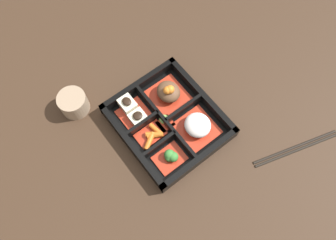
# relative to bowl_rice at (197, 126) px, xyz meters

# --- Properties ---
(ground_plane) EXTENTS (3.00, 3.00, 0.00)m
(ground_plane) POSITION_rel_bowl_rice_xyz_m (-0.06, -0.05, -0.03)
(ground_plane) COLOR #382619
(bento_base) EXTENTS (0.26, 0.23, 0.01)m
(bento_base) POSITION_rel_bowl_rice_xyz_m (-0.06, -0.05, -0.02)
(bento_base) COLOR black
(bento_base) RESTS_ON ground_plane
(bento_rim) EXTENTS (0.26, 0.23, 0.04)m
(bento_rim) POSITION_rel_bowl_rice_xyz_m (-0.06, -0.05, -0.01)
(bento_rim) COLOR black
(bento_rim) RESTS_ON ground_plane
(bowl_stew) EXTENTS (0.10, 0.09, 0.06)m
(bowl_stew) POSITION_rel_bowl_rice_xyz_m (-0.12, -0.00, 0.00)
(bowl_stew) COLOR #B22D19
(bowl_stew) RESTS_ON bento_base
(bowl_rice) EXTENTS (0.10, 0.09, 0.04)m
(bowl_rice) POSITION_rel_bowl_rice_xyz_m (0.00, 0.00, 0.00)
(bowl_rice) COLOR #B22D19
(bowl_rice) RESTS_ON bento_base
(bowl_tofu) EXTENTS (0.09, 0.07, 0.04)m
(bowl_tofu) POSITION_rel_bowl_rice_xyz_m (-0.13, -0.10, -0.01)
(bowl_tofu) COLOR #B22D19
(bowl_tofu) RESTS_ON bento_base
(bowl_carrots) EXTENTS (0.05, 0.07, 0.02)m
(bowl_carrots) POSITION_rel_bowl_rice_xyz_m (-0.05, -0.10, -0.01)
(bowl_carrots) COLOR #B22D19
(bowl_carrots) RESTS_ON bento_base
(bowl_greens) EXTENTS (0.06, 0.07, 0.03)m
(bowl_greens) POSITION_rel_bowl_rice_xyz_m (0.02, -0.10, -0.01)
(bowl_greens) COLOR #B22D19
(bowl_greens) RESTS_ON bento_base
(bowl_pickles) EXTENTS (0.04, 0.04, 0.01)m
(bowl_pickles) POSITION_rel_bowl_rice_xyz_m (-0.06, -0.05, -0.01)
(bowl_pickles) COLOR #B22D19
(bowl_pickles) RESTS_ON bento_base
(tea_cup) EXTENTS (0.07, 0.07, 0.05)m
(tea_cup) POSITION_rel_bowl_rice_xyz_m (-0.24, -0.21, -0.00)
(tea_cup) COLOR gray
(tea_cup) RESTS_ON ground_plane
(chopsticks) EXTENTS (0.08, 0.23, 0.01)m
(chopsticks) POSITION_rel_bowl_rice_xyz_m (0.19, 0.16, -0.03)
(chopsticks) COLOR black
(chopsticks) RESTS_ON ground_plane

